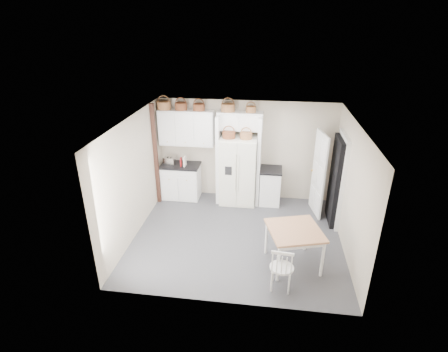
# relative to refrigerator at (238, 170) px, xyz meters

# --- Properties ---
(floor) EXTENTS (4.50, 4.50, 0.00)m
(floor) POSITION_rel_refrigerator_xyz_m (0.15, -1.66, -0.88)
(floor) COLOR #444550
(floor) RESTS_ON ground
(ceiling) EXTENTS (4.50, 4.50, 0.00)m
(ceiling) POSITION_rel_refrigerator_xyz_m (0.15, -1.66, 1.72)
(ceiling) COLOR white
(ceiling) RESTS_ON wall_back
(wall_back) EXTENTS (4.50, 0.00, 4.50)m
(wall_back) POSITION_rel_refrigerator_xyz_m (0.15, 0.34, 0.42)
(wall_back) COLOR #B8AA99
(wall_back) RESTS_ON floor
(wall_left) EXTENTS (0.00, 4.00, 4.00)m
(wall_left) POSITION_rel_refrigerator_xyz_m (-2.10, -1.66, 0.42)
(wall_left) COLOR #B8AA99
(wall_left) RESTS_ON floor
(wall_right) EXTENTS (0.00, 4.00, 4.00)m
(wall_right) POSITION_rel_refrigerator_xyz_m (2.40, -1.66, 0.42)
(wall_right) COLOR #B8AA99
(wall_right) RESTS_ON floor
(refrigerator) EXTENTS (0.91, 0.73, 1.76)m
(refrigerator) POSITION_rel_refrigerator_xyz_m (0.00, 0.00, 0.00)
(refrigerator) COLOR white
(refrigerator) RESTS_ON floor
(base_cab_left) EXTENTS (0.97, 0.61, 0.90)m
(base_cab_left) POSITION_rel_refrigerator_xyz_m (-1.53, 0.04, -0.43)
(base_cab_left) COLOR white
(base_cab_left) RESTS_ON floor
(base_cab_right) EXTENTS (0.51, 0.62, 0.91)m
(base_cab_right) POSITION_rel_refrigerator_xyz_m (0.83, 0.04, -0.43)
(base_cab_right) COLOR white
(base_cab_right) RESTS_ON floor
(dining_table) EXTENTS (1.19, 1.19, 0.80)m
(dining_table) POSITION_rel_refrigerator_xyz_m (1.31, -2.46, -0.48)
(dining_table) COLOR #AC7049
(dining_table) RESTS_ON floor
(windsor_chair) EXTENTS (0.46, 0.42, 0.87)m
(windsor_chair) POSITION_rel_refrigerator_xyz_m (1.08, -3.15, -0.44)
(windsor_chair) COLOR white
(windsor_chair) RESTS_ON floor
(counter_left) EXTENTS (1.01, 0.65, 0.04)m
(counter_left) POSITION_rel_refrigerator_xyz_m (-1.53, 0.04, 0.04)
(counter_left) COLOR black
(counter_left) RESTS_ON base_cab_left
(counter_right) EXTENTS (0.56, 0.66, 0.04)m
(counter_right) POSITION_rel_refrigerator_xyz_m (0.83, 0.04, 0.04)
(counter_right) COLOR black
(counter_right) RESTS_ON base_cab_right
(toaster) EXTENTS (0.32, 0.21, 0.21)m
(toaster) POSITION_rel_refrigerator_xyz_m (-1.79, -0.03, 0.16)
(toaster) COLOR silver
(toaster) RESTS_ON counter_left
(cookbook_red) EXTENTS (0.04, 0.15, 0.21)m
(cookbook_red) POSITION_rel_refrigerator_xyz_m (-1.48, -0.04, 0.17)
(cookbook_red) COLOR maroon
(cookbook_red) RESTS_ON counter_left
(cookbook_cream) EXTENTS (0.05, 0.17, 0.25)m
(cookbook_cream) POSITION_rel_refrigerator_xyz_m (-1.38, -0.04, 0.18)
(cookbook_cream) COLOR white
(cookbook_cream) RESTS_ON counter_left
(basket_upper_a) EXTENTS (0.34, 0.34, 0.19)m
(basket_upper_a) POSITION_rel_refrigerator_xyz_m (-1.90, 0.17, 1.57)
(basket_upper_a) COLOR brown
(basket_upper_a) RESTS_ON upper_cabinet
(basket_upper_b) EXTENTS (0.30, 0.30, 0.18)m
(basket_upper_b) POSITION_rel_refrigerator_xyz_m (-1.47, 0.17, 1.56)
(basket_upper_b) COLOR brown
(basket_upper_b) RESTS_ON upper_cabinet
(basket_upper_c) EXTENTS (0.29, 0.29, 0.17)m
(basket_upper_c) POSITION_rel_refrigerator_xyz_m (-1.02, 0.17, 1.55)
(basket_upper_c) COLOR brown
(basket_upper_c) RESTS_ON upper_cabinet
(basket_bridge_a) EXTENTS (0.33, 0.33, 0.19)m
(basket_bridge_a) POSITION_rel_refrigerator_xyz_m (-0.30, 0.17, 1.56)
(basket_bridge_a) COLOR brown
(basket_bridge_a) RESTS_ON bridge_cabinet
(basket_bridge_b) EXTENTS (0.25, 0.25, 0.14)m
(basket_bridge_b) POSITION_rel_refrigerator_xyz_m (0.26, 0.17, 1.54)
(basket_bridge_b) COLOR brown
(basket_bridge_b) RESTS_ON bridge_cabinet
(basket_fridge_a) EXTENTS (0.31, 0.31, 0.17)m
(basket_fridge_a) POSITION_rel_refrigerator_xyz_m (-0.24, -0.10, 0.96)
(basket_fridge_a) COLOR brown
(basket_fridge_a) RESTS_ON refrigerator
(basket_fridge_b) EXTENTS (0.29, 0.29, 0.16)m
(basket_fridge_b) POSITION_rel_refrigerator_xyz_m (0.18, -0.10, 0.96)
(basket_fridge_b) COLOR brown
(basket_fridge_b) RESTS_ON refrigerator
(upper_cabinet) EXTENTS (1.40, 0.34, 0.90)m
(upper_cabinet) POSITION_rel_refrigerator_xyz_m (-1.35, 0.17, 1.02)
(upper_cabinet) COLOR white
(upper_cabinet) RESTS_ON wall_back
(bridge_cabinet) EXTENTS (1.12, 0.34, 0.45)m
(bridge_cabinet) POSITION_rel_refrigerator_xyz_m (0.00, 0.17, 1.24)
(bridge_cabinet) COLOR white
(bridge_cabinet) RESTS_ON wall_back
(fridge_panel_left) EXTENTS (0.08, 0.60, 2.30)m
(fridge_panel_left) POSITION_rel_refrigerator_xyz_m (-0.51, 0.04, 0.27)
(fridge_panel_left) COLOR white
(fridge_panel_left) RESTS_ON floor
(fridge_panel_right) EXTENTS (0.08, 0.60, 2.30)m
(fridge_panel_right) POSITION_rel_refrigerator_xyz_m (0.51, 0.04, 0.27)
(fridge_panel_right) COLOR white
(fridge_panel_right) RESTS_ON floor
(trim_post) EXTENTS (0.09, 0.09, 2.60)m
(trim_post) POSITION_rel_refrigerator_xyz_m (-2.05, -0.31, 0.42)
(trim_post) COLOR black
(trim_post) RESTS_ON floor
(doorway_void) EXTENTS (0.18, 0.85, 2.05)m
(doorway_void) POSITION_rel_refrigerator_xyz_m (2.31, -0.66, 0.14)
(doorway_void) COLOR black
(doorway_void) RESTS_ON floor
(door_slab) EXTENTS (0.21, 0.79, 2.05)m
(door_slab) POSITION_rel_refrigerator_xyz_m (1.95, -0.32, 0.14)
(door_slab) COLOR white
(door_slab) RESTS_ON floor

